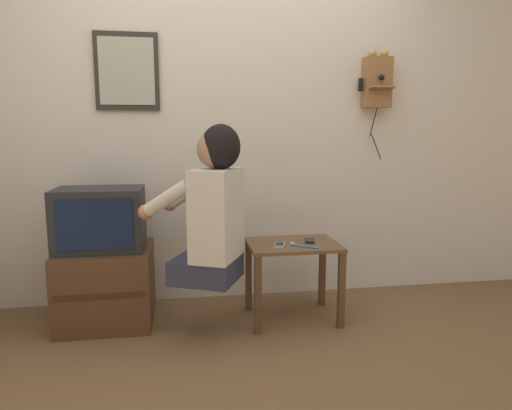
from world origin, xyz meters
TOP-DOWN VIEW (x-y plane):
  - ground_plane at (0.00, 0.00)m, footprint 14.00×14.00m
  - wall_back at (0.00, 1.19)m, footprint 6.80×0.05m
  - side_table at (0.34, 0.68)m, footprint 0.57×0.44m
  - person at (-0.18, 0.51)m, footprint 0.62×0.55m
  - tv_stand at (-0.85, 0.82)m, footprint 0.57×0.54m
  - television at (-0.86, 0.80)m, footprint 0.53×0.37m
  - wall_phone_antique at (1.05, 1.11)m, footprint 0.24×0.18m
  - framed_picture at (-0.70, 1.15)m, footprint 0.42×0.03m
  - cell_phone_held at (0.24, 0.63)m, footprint 0.09×0.14m
  - cell_phone_spare at (0.45, 0.70)m, footprint 0.09×0.13m
  - toothbrush at (0.37, 0.57)m, footprint 0.16×0.12m

SIDE VIEW (x-z plane):
  - ground_plane at x=0.00m, z-range 0.00..0.00m
  - tv_stand at x=-0.85m, z-range 0.00..0.48m
  - side_table at x=0.34m, z-range 0.15..0.66m
  - cell_phone_held at x=0.24m, z-range 0.51..0.52m
  - cell_phone_spare at x=0.45m, z-range 0.51..0.52m
  - toothbrush at x=0.37m, z-range 0.50..0.52m
  - television at x=-0.86m, z-range 0.48..0.87m
  - person at x=-0.18m, z-range 0.33..1.24m
  - wall_back at x=0.00m, z-range 0.00..2.55m
  - wall_phone_antique at x=1.05m, z-range 1.18..1.96m
  - framed_picture at x=-0.70m, z-range 1.35..1.86m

